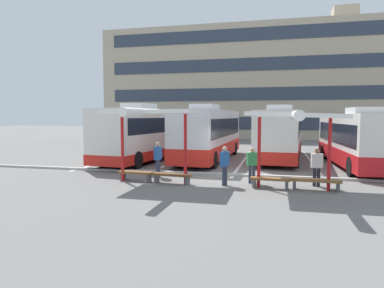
% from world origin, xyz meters
% --- Properties ---
extents(ground_plane, '(160.00, 160.00, 0.00)m').
position_xyz_m(ground_plane, '(0.00, 0.00, 0.00)').
color(ground_plane, slate).
extents(terminal_building, '(43.97, 14.08, 17.89)m').
position_xyz_m(terminal_building, '(0.03, 35.91, 7.57)').
color(terminal_building, tan).
rests_on(terminal_building, ground).
extents(coach_bus_0, '(3.67, 11.26, 3.80)m').
position_xyz_m(coach_bus_0, '(-6.37, 5.56, 1.80)').
color(coach_bus_0, silver).
rests_on(coach_bus_0, ground).
extents(coach_bus_1, '(2.94, 10.97, 3.75)m').
position_xyz_m(coach_bus_1, '(-2.34, 6.49, 1.73)').
color(coach_bus_1, silver).
rests_on(coach_bus_1, ground).
extents(coach_bus_2, '(3.41, 11.04, 3.71)m').
position_xyz_m(coach_bus_2, '(2.43, 8.01, 1.73)').
color(coach_bus_2, silver).
rests_on(coach_bus_2, ground).
extents(coach_bus_3, '(3.03, 10.75, 3.48)m').
position_xyz_m(coach_bus_3, '(6.72, 5.29, 1.59)').
color(coach_bus_3, silver).
rests_on(coach_bus_3, ground).
extents(lane_stripe_0, '(0.16, 14.00, 0.01)m').
position_xyz_m(lane_stripe_0, '(-8.79, 6.71, 0.00)').
color(lane_stripe_0, white).
rests_on(lane_stripe_0, ground).
extents(lane_stripe_1, '(0.16, 14.00, 0.01)m').
position_xyz_m(lane_stripe_1, '(-4.39, 6.71, 0.00)').
color(lane_stripe_1, white).
rests_on(lane_stripe_1, ground).
extents(lane_stripe_2, '(0.16, 14.00, 0.01)m').
position_xyz_m(lane_stripe_2, '(0.00, 6.71, 0.00)').
color(lane_stripe_2, white).
rests_on(lane_stripe_2, ground).
extents(lane_stripe_3, '(0.16, 14.00, 0.01)m').
position_xyz_m(lane_stripe_3, '(4.39, 6.71, 0.00)').
color(lane_stripe_3, white).
rests_on(lane_stripe_3, ground).
extents(waiting_shelter_0, '(4.00, 4.54, 3.33)m').
position_xyz_m(waiting_shelter_0, '(-3.28, -2.40, 3.09)').
color(waiting_shelter_0, red).
rests_on(waiting_shelter_0, ground).
extents(bench_0, '(1.64, 0.52, 0.45)m').
position_xyz_m(bench_0, '(-4.18, -2.03, 0.33)').
color(bench_0, brown).
rests_on(bench_0, ground).
extents(bench_1, '(1.83, 0.64, 0.45)m').
position_xyz_m(bench_1, '(-2.38, -2.23, 0.34)').
color(bench_1, brown).
rests_on(bench_1, ground).
extents(waiting_shelter_1, '(3.77, 4.98, 3.20)m').
position_xyz_m(waiting_shelter_1, '(2.80, -2.46, 2.97)').
color(waiting_shelter_1, red).
rests_on(waiting_shelter_1, ground).
extents(bench_2, '(1.65, 0.53, 0.45)m').
position_xyz_m(bench_2, '(1.90, -2.26, 0.33)').
color(bench_2, brown).
rests_on(bench_2, ground).
extents(bench_3, '(1.99, 0.57, 0.45)m').
position_xyz_m(bench_3, '(3.70, -2.19, 0.34)').
color(bench_3, brown).
rests_on(bench_3, ground).
extents(platform_kerb, '(44.00, 0.24, 0.12)m').
position_xyz_m(platform_kerb, '(0.00, 0.37, 0.06)').
color(platform_kerb, '#ADADA8').
rests_on(platform_kerb, ground).
extents(waiting_passenger_0, '(0.26, 0.52, 1.73)m').
position_xyz_m(waiting_passenger_0, '(-3.55, -0.72, 1.01)').
color(waiting_passenger_0, '#33384C').
rests_on(waiting_passenger_0, ground).
extents(waiting_passenger_1, '(0.51, 0.36, 1.60)m').
position_xyz_m(waiting_passenger_1, '(1.07, -1.30, 0.92)').
color(waiting_passenger_1, '#33384C').
rests_on(waiting_passenger_1, ground).
extents(waiting_passenger_2, '(0.38, 0.54, 1.71)m').
position_xyz_m(waiting_passenger_2, '(-0.04, -2.09, 0.99)').
color(waiting_passenger_2, '#33384C').
rests_on(waiting_passenger_2, ground).
extents(waiting_passenger_3, '(0.48, 0.25, 1.62)m').
position_xyz_m(waiting_passenger_3, '(3.81, -1.35, 0.93)').
color(waiting_passenger_3, black).
rests_on(waiting_passenger_3, ground).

